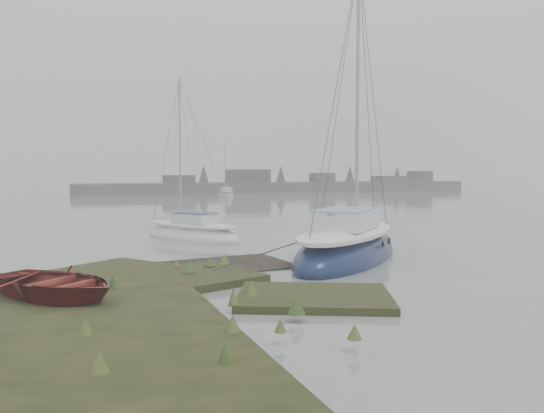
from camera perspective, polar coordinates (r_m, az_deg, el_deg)
The scene contains 7 objects.
ground at distance 41.76m, azimuth -14.85°, elevation -0.46°, with size 160.00×160.00×0.00m, color slate.
far_shoreline at distance 79.86m, azimuth 1.81°, elevation 2.24°, with size 60.00×8.00×4.15m.
sailboat_main at distance 18.33m, azimuth 8.14°, elevation -4.56°, with size 7.52×7.36×11.18m.
sailboat_white at distance 23.76m, azimuth -8.59°, elevation -2.92°, with size 4.35×5.60×7.70m.
sailboat_far_b at distance 64.03m, azimuth -4.99°, elevation 1.29°, with size 2.43×5.38×7.32m.
sailboat_far_c at distance 73.69m, azimuth -17.35°, elevation 1.43°, with size 4.64×3.53×6.36m.
dinghy at distance 12.61m, azimuth -22.31°, elevation -7.61°, with size 2.37×3.32×0.69m, color maroon.
Camera 1 is at (-4.85, -11.37, 2.99)m, focal length 35.00 mm.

